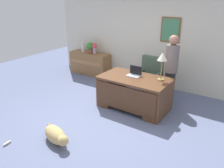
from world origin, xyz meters
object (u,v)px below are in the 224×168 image
at_px(dog_toy_bone, 7,143).
at_px(laptop, 135,73).
at_px(vase_empty, 83,47).
at_px(armchair, 149,79).
at_px(desk, 134,92).
at_px(person_standing, 171,69).
at_px(desk_lamp, 162,58).
at_px(credenza, 90,63).
at_px(dog_lying, 56,135).
at_px(potted_plant, 90,47).
at_px(vase_with_flowers, 94,47).

bearing_deg(dog_toy_bone, laptop, 67.40).
bearing_deg(vase_empty, armchair, -10.12).
bearing_deg(dog_toy_bone, desk, 64.79).
height_order(person_standing, desk_lamp, person_standing).
bearing_deg(dog_toy_bone, credenza, 107.63).
xyz_separation_m(person_standing, desk_lamp, (-0.02, -0.57, 0.40)).
distance_m(laptop, vase_empty, 3.02).
bearing_deg(credenza, dog_toy_bone, -72.37).
height_order(desk, dog_toy_bone, desk).
xyz_separation_m(credenza, vase_empty, (-0.30, 0.00, 0.52)).
distance_m(dog_lying, vase_empty, 4.23).
height_order(desk, desk_lamp, desk_lamp).
bearing_deg(dog_lying, laptop, 78.85).
xyz_separation_m(desk, dog_lying, (-0.51, -2.05, -0.27)).
height_order(armchair, person_standing, person_standing).
bearing_deg(armchair, laptop, -93.28).
bearing_deg(desk_lamp, dog_toy_bone, -122.35).
xyz_separation_m(armchair, dog_toy_bone, (-1.20, -3.55, -0.46)).
relative_size(person_standing, laptop, 5.43).
bearing_deg(armchair, desk_lamp, -49.29).
xyz_separation_m(dog_lying, potted_plant, (-1.98, 3.47, 0.80)).
height_order(desk, potted_plant, potted_plant).
relative_size(dog_lying, vase_empty, 2.69).
xyz_separation_m(armchair, laptop, (-0.04, -0.76, 0.36)).
bearing_deg(armchair, person_standing, -11.47).
bearing_deg(credenza, armchair, -11.26).
xyz_separation_m(vase_with_flowers, potted_plant, (-0.18, 0.00, -0.01)).
height_order(credenza, dog_lying, credenza).
bearing_deg(vase_with_flowers, laptop, -29.44).
height_order(laptop, vase_empty, vase_empty).
bearing_deg(potted_plant, desk, -29.64).
height_order(laptop, desk_lamp, desk_lamp).
height_order(dog_lying, vase_with_flowers, vase_with_flowers).
height_order(laptop, dog_toy_bone, laptop).
bearing_deg(desk_lamp, dog_lying, -115.41).
xyz_separation_m(person_standing, dog_toy_bone, (-1.82, -3.42, -0.88)).
xyz_separation_m(dog_lying, dog_toy_bone, (-0.72, -0.57, -0.13)).
distance_m(dog_lying, potted_plant, 4.07).
xyz_separation_m(credenza, vase_with_flowers, (0.21, 0.00, 0.59)).
xyz_separation_m(person_standing, vase_empty, (-3.41, 0.62, -0.00)).
relative_size(desk, credenza, 1.14).
bearing_deg(laptop, vase_with_flowers, 150.56).
height_order(person_standing, laptop, person_standing).
xyz_separation_m(vase_empty, potted_plant, (0.33, 0.00, 0.05)).
height_order(credenza, armchair, armchair).
xyz_separation_m(armchair, potted_plant, (-2.46, 0.50, 0.47)).
bearing_deg(potted_plant, vase_with_flowers, 0.00).
bearing_deg(armchair, dog_lying, -99.15).
height_order(dog_lying, vase_empty, vase_empty).
relative_size(laptop, vase_empty, 1.09).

